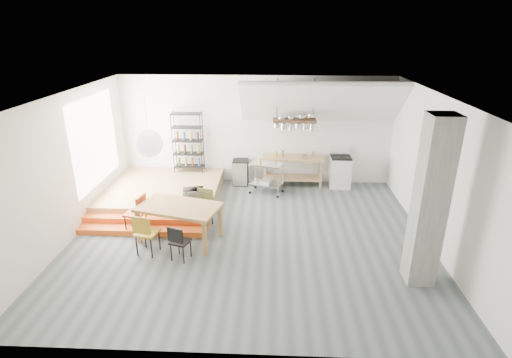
{
  "coord_description": "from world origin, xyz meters",
  "views": [
    {
      "loc": [
        0.52,
        -8.04,
        4.56
      ],
      "look_at": [
        0.12,
        0.8,
        1.11
      ],
      "focal_mm": 28.0,
      "sensor_mm": 36.0,
      "label": 1
    }
  ],
  "objects_px": {
    "stove": "(340,171)",
    "dining_table": "(179,209)",
    "rolling_cart": "(266,174)",
    "mini_fridge": "(241,172)"
  },
  "relations": [
    {
      "from": "stove",
      "to": "rolling_cart",
      "type": "relative_size",
      "value": 1.15
    },
    {
      "from": "stove",
      "to": "mini_fridge",
      "type": "bearing_deg",
      "value": 179.15
    },
    {
      "from": "stove",
      "to": "dining_table",
      "type": "height_order",
      "value": "stove"
    },
    {
      "from": "stove",
      "to": "dining_table",
      "type": "relative_size",
      "value": 0.6
    },
    {
      "from": "stove",
      "to": "mini_fridge",
      "type": "distance_m",
      "value": 2.96
    },
    {
      "from": "dining_table",
      "to": "rolling_cart",
      "type": "xyz_separation_m",
      "value": [
        1.87,
        2.74,
        -0.16
      ]
    },
    {
      "from": "dining_table",
      "to": "rolling_cart",
      "type": "height_order",
      "value": "rolling_cart"
    },
    {
      "from": "dining_table",
      "to": "rolling_cart",
      "type": "relative_size",
      "value": 1.92
    },
    {
      "from": "stove",
      "to": "rolling_cart",
      "type": "height_order",
      "value": "stove"
    },
    {
      "from": "rolling_cart",
      "to": "dining_table",
      "type": "bearing_deg",
      "value": -105.82
    }
  ]
}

